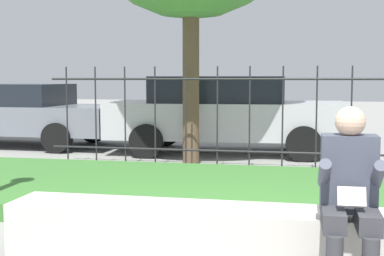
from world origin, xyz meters
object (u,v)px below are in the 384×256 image
(person_seated_reader, at_px, (350,190))
(stone_bench, at_px, (192,236))
(car_parked_left, at_px, (12,113))
(car_parked_center, at_px, (225,113))

(person_seated_reader, bearing_deg, stone_bench, 166.18)
(stone_bench, height_order, car_parked_left, car_parked_left)
(stone_bench, bearing_deg, car_parked_center, 95.51)
(stone_bench, relative_size, person_seated_reader, 2.38)
(person_seated_reader, distance_m, car_parked_center, 6.57)
(stone_bench, relative_size, car_parked_center, 0.65)
(person_seated_reader, xyz_separation_m, car_parked_center, (-1.74, 6.33, 0.10))
(car_parked_center, bearing_deg, car_parked_left, 173.92)
(person_seated_reader, relative_size, car_parked_center, 0.27)
(stone_bench, height_order, car_parked_center, car_parked_center)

